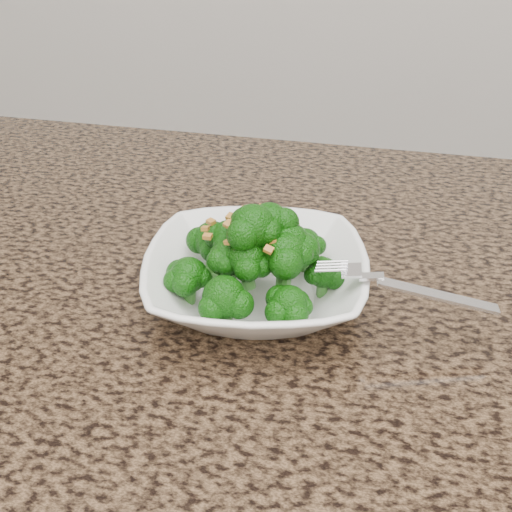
# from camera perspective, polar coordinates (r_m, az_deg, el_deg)

# --- Properties ---
(granite_counter) EXTENTS (1.64, 1.04, 0.03)m
(granite_counter) POSITION_cam_1_polar(r_m,az_deg,el_deg) (0.53, 4.64, -12.95)
(granite_counter) COLOR brown
(granite_counter) RESTS_ON cabinet
(bowl) EXTENTS (0.24, 0.24, 0.05)m
(bowl) POSITION_cam_1_polar(r_m,az_deg,el_deg) (0.59, 0.00, -2.05)
(bowl) COLOR white
(bowl) RESTS_ON granite_counter
(broccoli_pile) EXTENTS (0.18, 0.18, 0.07)m
(broccoli_pile) POSITION_cam_1_polar(r_m,az_deg,el_deg) (0.56, 0.00, 2.89)
(broccoli_pile) COLOR #105209
(broccoli_pile) RESTS_ON bowl
(garlic_topping) EXTENTS (0.11, 0.11, 0.01)m
(garlic_topping) POSITION_cam_1_polar(r_m,az_deg,el_deg) (0.55, 0.00, 6.22)
(garlic_topping) COLOR #C07F2E
(garlic_topping) RESTS_ON broccoli_pile
(fork) EXTENTS (0.17, 0.05, 0.01)m
(fork) POSITION_cam_1_polar(r_m,az_deg,el_deg) (0.55, 10.62, -1.86)
(fork) COLOR silver
(fork) RESTS_ON bowl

